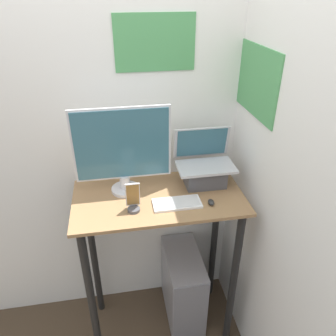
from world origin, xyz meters
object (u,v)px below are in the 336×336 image
Objects in this scene: laptop at (205,170)px; computer_tower at (183,286)px; cell_phone at (133,201)px; monitor at (123,151)px; mouse at (211,202)px; keyboard at (177,203)px.

computer_tower is at bearing -169.01° from laptop.
cell_phone reaches higher than computer_tower.
monitor is 9.86× the size of mouse.
computer_tower is (0.09, 0.16, -0.86)m from keyboard.
monitor is 0.28m from cell_phone.
mouse is at bearing -8.82° from keyboard.
keyboard is at bearing 1.90° from cell_phone.
keyboard is at bearing -118.78° from computer_tower.
laptop reaches higher than keyboard.
mouse reaches higher than computer_tower.
monitor is at bearing 154.32° from mouse.
laptop is at bearing 23.38° from cell_phone.
keyboard is 0.88m from computer_tower.
computer_tower is at bearing 61.22° from keyboard.
mouse is at bearing -2.82° from cell_phone.
monitor is 0.96× the size of computer_tower.
mouse is at bearing -25.68° from monitor.
cell_phone is at bearing -152.70° from computer_tower.
monitor is at bearing 144.82° from keyboard.
keyboard is at bearing 171.18° from mouse.
cell_phone is at bearing -178.10° from keyboard.
cell_phone is 0.31× the size of computer_tower.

